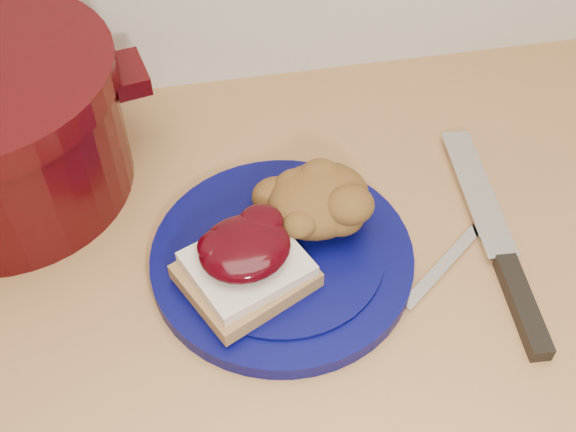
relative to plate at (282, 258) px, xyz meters
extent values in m
cylinder|color=#040540|center=(0.00, 0.00, 0.00)|extent=(0.35, 0.35, 0.02)
cube|color=olive|center=(-0.04, -0.03, 0.02)|extent=(0.15, 0.14, 0.02)
cube|color=beige|center=(-0.04, -0.03, 0.04)|extent=(0.13, 0.13, 0.01)
ellipsoid|color=black|center=(-0.04, -0.02, 0.06)|extent=(0.11, 0.11, 0.03)
ellipsoid|color=brown|center=(0.04, 0.04, 0.04)|extent=(0.14, 0.13, 0.05)
cube|color=black|center=(0.22, -0.10, 0.00)|extent=(0.03, 0.12, 0.02)
cube|color=silver|center=(0.23, 0.05, 0.00)|extent=(0.05, 0.19, 0.00)
cube|color=silver|center=(0.17, -0.03, -0.01)|extent=(0.14, 0.11, 0.00)
cube|color=#340507|center=(-0.13, 0.20, 0.10)|extent=(0.05, 0.07, 0.02)
camera|label=1|loc=(-0.08, -0.45, 0.59)|focal=45.00mm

